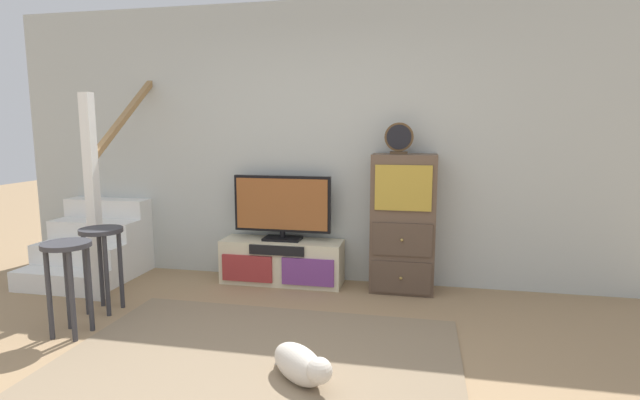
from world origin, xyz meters
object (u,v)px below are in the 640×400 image
object	(u,v)px
television	(282,206)
bar_stool_near	(68,266)
dog	(301,365)
desk_clock	(399,138)
side_cabinet	(403,224)
bar_stool_far	(102,250)
media_console	(282,262)

from	to	relation	value
television	bar_stool_near	distance (m)	1.93
bar_stool_near	dog	bearing A→B (deg)	-10.27
desk_clock	bar_stool_near	size ratio (longest dim) A/B	0.41
side_cabinet	bar_stool_far	size ratio (longest dim) A/B	1.82
television	dog	world-z (taller)	television
television	bar_stool_far	distance (m)	1.63
television	bar_stool_near	xyz separation A→B (m)	(-1.17, -1.51, -0.24)
desk_clock	bar_stool_far	bearing A→B (deg)	-156.59
side_cabinet	desk_clock	bearing A→B (deg)	-164.26
media_console	television	size ratio (longest dim) A/B	1.24
side_cabinet	dog	size ratio (longest dim) A/B	2.75
bar_stool_near	television	bearing A→B (deg)	52.27
television	bar_stool_near	world-z (taller)	television
bar_stool_near	bar_stool_far	size ratio (longest dim) A/B	0.99
bar_stool_far	dog	size ratio (longest dim) A/B	1.51
desk_clock	television	bearing A→B (deg)	178.50
dog	side_cabinet	bearing A→B (deg)	74.31
media_console	television	bearing A→B (deg)	90.00
television	bar_stool_far	bearing A→B (deg)	-139.81
media_console	side_cabinet	xyz separation A→B (m)	(1.16, 0.01, 0.42)
desk_clock	dog	distance (m)	2.27
side_cabinet	bar_stool_far	xyz separation A→B (m)	(-2.39, -1.02, -0.11)
media_console	bar_stool_far	bearing A→B (deg)	-140.47
desk_clock	bar_stool_near	bearing A→B (deg)	-146.88
media_console	dog	distance (m)	1.93
bar_stool_near	bar_stool_far	world-z (taller)	bar_stool_far
media_console	bar_stool_far	size ratio (longest dim) A/B	1.69
bar_stool_far	dog	distance (m)	2.08
side_cabinet	dog	xyz separation A→B (m)	(-0.51, -1.83, -0.52)
media_console	dog	size ratio (longest dim) A/B	2.55
media_console	bar_stool_near	distance (m)	1.92
media_console	side_cabinet	size ratio (longest dim) A/B	0.93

